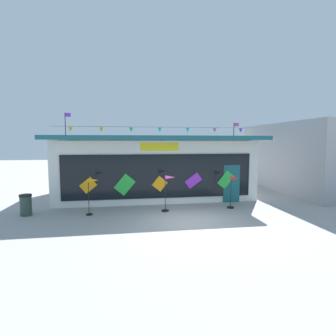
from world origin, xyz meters
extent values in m
plane|color=#9E9B99|center=(0.00, 0.00, 0.00)|extent=(80.00, 80.00, 0.00)
cube|color=silver|center=(-0.86, 5.96, 1.67)|extent=(10.77, 5.64, 3.33)
cube|color=#195660|center=(-0.86, 5.45, 3.43)|extent=(11.17, 6.66, 0.20)
cube|color=white|center=(-0.86, 3.10, 2.98)|extent=(9.91, 0.08, 0.60)
cube|color=yellow|center=(-0.86, 3.07, 2.98)|extent=(1.94, 0.04, 0.42)
cube|color=black|center=(-0.86, 3.11, 1.48)|extent=(9.69, 0.06, 2.25)
cube|color=#195660|center=(3.02, 3.11, 1.00)|extent=(0.90, 0.07, 2.00)
cube|color=orange|center=(-4.39, 3.05, 1.11)|extent=(0.86, 0.03, 0.84)
cube|color=green|center=(-2.62, 3.05, 1.10)|extent=(1.10, 0.03, 1.13)
cube|color=orange|center=(-0.86, 3.05, 1.10)|extent=(0.83, 0.03, 0.83)
cube|color=purple|center=(0.91, 3.05, 1.22)|extent=(0.94, 0.03, 0.86)
cube|color=green|center=(2.67, 3.05, 1.23)|extent=(0.96, 0.03, 1.01)
cylinder|color=black|center=(-0.86, 2.94, 3.96)|extent=(10.34, 0.01, 0.01)
cone|color=orange|center=(-5.10, 2.94, 3.82)|extent=(0.20, 0.20, 0.22)
cone|color=orange|center=(-3.69, 2.94, 3.82)|extent=(0.20, 0.20, 0.22)
cone|color=green|center=(-2.27, 2.94, 3.82)|extent=(0.20, 0.20, 0.22)
cone|color=#19B7BC|center=(-0.86, 2.94, 3.82)|extent=(0.20, 0.20, 0.22)
cone|color=#19B7BC|center=(0.56, 2.94, 3.82)|extent=(0.20, 0.20, 0.22)
cone|color=#EA4CA3|center=(1.97, 2.94, 3.82)|extent=(0.20, 0.20, 0.22)
cone|color=purple|center=(3.39, 2.94, 3.82)|extent=(0.20, 0.20, 0.22)
cylinder|color=black|center=(-5.99, 5.96, 4.22)|extent=(0.04, 0.04, 1.37)
cube|color=purple|center=(-5.83, 5.96, 4.78)|extent=(0.32, 0.02, 0.22)
cylinder|color=black|center=(4.28, 5.96, 3.99)|extent=(0.04, 0.04, 0.92)
cube|color=#EA4CA3|center=(4.44, 5.96, 4.33)|extent=(0.32, 0.02, 0.22)
cylinder|color=black|center=(-4.18, 1.66, 0.03)|extent=(0.28, 0.28, 0.06)
cylinder|color=black|center=(-4.18, 1.66, 0.77)|extent=(0.03, 0.03, 1.55)
cone|color=orange|center=(-3.96, 1.66, 1.55)|extent=(0.44, 0.21, 0.19)
cylinder|color=yellow|center=(-4.18, 1.66, 1.55)|extent=(0.03, 0.16, 0.16)
cylinder|color=black|center=(-0.76, 1.78, 0.03)|extent=(0.34, 0.34, 0.06)
cylinder|color=black|center=(-0.76, 1.78, 0.80)|extent=(0.03, 0.03, 1.60)
cone|color=#EA4CA3|center=(-0.52, 1.78, 1.60)|extent=(0.48, 0.21, 0.18)
cylinder|color=purple|center=(-0.76, 1.78, 1.60)|extent=(0.03, 0.16, 0.16)
cylinder|color=black|center=(2.49, 1.89, 0.03)|extent=(0.34, 0.34, 0.06)
cylinder|color=black|center=(2.49, 1.89, 0.73)|extent=(0.03, 0.03, 1.47)
cone|color=red|center=(2.68, 1.89, 1.47)|extent=(0.42, 0.28, 0.23)
cylinder|color=#EA4CA3|center=(2.49, 1.89, 1.47)|extent=(0.03, 0.16, 0.16)
cylinder|color=#2D4238|center=(-6.92, 2.03, 0.43)|extent=(0.48, 0.48, 0.86)
cylinder|color=black|center=(-6.92, 2.03, 0.90)|extent=(0.52, 0.52, 0.08)
cube|color=#99999E|center=(9.93, 5.95, 2.22)|extent=(5.62, 9.13, 4.45)
camera|label=1|loc=(-2.48, -10.11, 3.23)|focal=28.10mm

